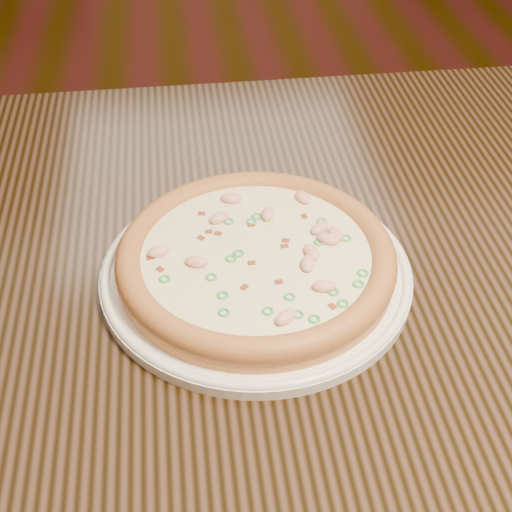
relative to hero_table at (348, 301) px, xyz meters
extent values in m
plane|color=black|center=(0.06, 0.81, -0.65)|extent=(9.00, 9.00, 0.00)
cube|color=black|center=(0.00, 0.00, 0.08)|extent=(1.20, 0.80, 0.04)
cylinder|color=white|center=(-0.12, -0.05, 0.10)|extent=(0.33, 0.33, 0.01)
torus|color=white|center=(-0.12, -0.05, 0.11)|extent=(0.33, 0.33, 0.01)
cylinder|color=#D3834A|center=(-0.12, -0.05, 0.12)|extent=(0.29, 0.29, 0.02)
torus|color=#C2803A|center=(-0.12, -0.05, 0.13)|extent=(0.29, 0.29, 0.03)
cylinder|color=beige|center=(-0.12, -0.05, 0.13)|extent=(0.24, 0.24, 0.00)
ellipsoid|color=#F2B29E|center=(-0.07, -0.08, 0.14)|extent=(0.02, 0.03, 0.01)
ellipsoid|color=#F2B29E|center=(-0.03, -0.03, 0.14)|extent=(0.02, 0.03, 0.01)
ellipsoid|color=#F2B29E|center=(-0.04, -0.04, 0.14)|extent=(0.03, 0.03, 0.01)
ellipsoid|color=#F2B29E|center=(-0.10, 0.01, 0.14)|extent=(0.02, 0.03, 0.01)
ellipsoid|color=#F2B29E|center=(-0.06, -0.06, 0.14)|extent=(0.02, 0.03, 0.01)
ellipsoid|color=#F2B29E|center=(-0.14, 0.04, 0.14)|extent=(0.03, 0.02, 0.01)
ellipsoid|color=#F2B29E|center=(-0.05, -0.02, 0.14)|extent=(0.03, 0.03, 0.01)
ellipsoid|color=#F2B29E|center=(-0.06, -0.11, 0.14)|extent=(0.03, 0.02, 0.01)
ellipsoid|color=#F2B29E|center=(-0.18, -0.06, 0.14)|extent=(0.03, 0.02, 0.01)
ellipsoid|color=#F2B29E|center=(-0.06, 0.04, 0.14)|extent=(0.02, 0.03, 0.01)
ellipsoid|color=#F2B29E|center=(-0.15, 0.01, 0.14)|extent=(0.03, 0.02, 0.01)
ellipsoid|color=#F2B29E|center=(-0.10, -0.15, 0.14)|extent=(0.03, 0.03, 0.01)
ellipsoid|color=#F2B29E|center=(-0.22, -0.04, 0.14)|extent=(0.03, 0.02, 0.01)
cube|color=maroon|center=(-0.17, -0.01, 0.13)|extent=(0.01, 0.01, 0.00)
cube|color=maroon|center=(-0.22, -0.06, 0.13)|extent=(0.01, 0.01, 0.00)
cube|color=maroon|center=(-0.09, -0.04, 0.13)|extent=(0.01, 0.01, 0.00)
cube|color=maroon|center=(-0.16, -0.01, 0.13)|extent=(0.01, 0.01, 0.00)
cube|color=maroon|center=(-0.23, -0.05, 0.13)|extent=(0.01, 0.01, 0.00)
cube|color=maroon|center=(-0.06, 0.00, 0.13)|extent=(0.01, 0.01, 0.00)
cube|color=maroon|center=(-0.17, 0.02, 0.13)|extent=(0.01, 0.01, 0.00)
cube|color=maroon|center=(-0.12, 0.00, 0.13)|extent=(0.01, 0.01, 0.00)
cube|color=maroon|center=(-0.14, -0.10, 0.13)|extent=(0.01, 0.01, 0.00)
cube|color=maroon|center=(-0.06, -0.06, 0.13)|extent=(0.01, 0.01, 0.00)
cube|color=maroon|center=(-0.13, -0.07, 0.13)|extent=(0.01, 0.01, 0.00)
cube|color=maroon|center=(-0.09, -0.04, 0.13)|extent=(0.01, 0.01, 0.00)
cube|color=maroon|center=(-0.06, -0.14, 0.13)|extent=(0.01, 0.01, 0.00)
cube|color=maroon|center=(-0.18, -0.02, 0.13)|extent=(0.01, 0.01, 0.00)
cube|color=maroon|center=(-0.10, -0.10, 0.13)|extent=(0.01, 0.01, 0.00)
torus|color=green|center=(-0.17, -0.08, 0.13)|extent=(0.02, 0.02, 0.00)
torus|color=green|center=(-0.05, -0.04, 0.13)|extent=(0.02, 0.02, 0.00)
torus|color=green|center=(-0.03, -0.11, 0.13)|extent=(0.01, 0.01, 0.00)
torus|color=green|center=(-0.05, -0.14, 0.13)|extent=(0.01, 0.01, 0.00)
torus|color=green|center=(-0.16, -0.11, 0.13)|extent=(0.01, 0.01, 0.00)
torus|color=green|center=(-0.10, -0.12, 0.13)|extent=(0.01, 0.01, 0.00)
torus|color=green|center=(-0.04, -0.01, 0.13)|extent=(0.02, 0.02, 0.00)
torus|color=green|center=(-0.12, 0.00, 0.13)|extent=(0.02, 0.02, 0.00)
torus|color=green|center=(-0.14, 0.00, 0.13)|extent=(0.02, 0.02, 0.00)
torus|color=green|center=(-0.09, -0.15, 0.13)|extent=(0.02, 0.02, 0.00)
torus|color=green|center=(-0.02, -0.04, 0.13)|extent=(0.02, 0.02, 0.00)
torus|color=green|center=(-0.05, -0.12, 0.13)|extent=(0.02, 0.02, 0.00)
torus|color=green|center=(-0.16, -0.13, 0.13)|extent=(0.02, 0.02, 0.00)
torus|color=green|center=(-0.08, -0.15, 0.13)|extent=(0.02, 0.02, 0.00)
torus|color=green|center=(-0.11, 0.01, 0.13)|extent=(0.01, 0.01, 0.00)
torus|color=green|center=(-0.02, -0.10, 0.13)|extent=(0.01, 0.01, 0.00)
torus|color=green|center=(-0.14, -0.05, 0.13)|extent=(0.02, 0.02, 0.00)
torus|color=green|center=(-0.12, -0.14, 0.13)|extent=(0.01, 0.01, 0.00)
torus|color=green|center=(-0.22, -0.08, 0.13)|extent=(0.01, 0.01, 0.00)
torus|color=green|center=(-0.15, -0.06, 0.13)|extent=(0.01, 0.01, 0.00)
camera|label=1|loc=(-0.19, -0.61, 0.61)|focal=50.00mm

